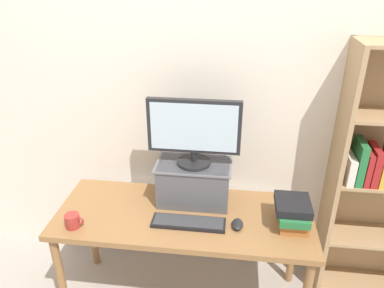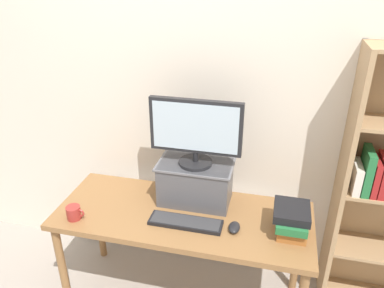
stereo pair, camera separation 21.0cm
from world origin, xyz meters
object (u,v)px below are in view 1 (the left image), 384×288
computer_monitor (194,131)px  keyboard (189,223)px  desk (184,224)px  coffee_mug (73,221)px  computer_mouse (237,224)px  book_stack (293,213)px  riser_box (194,181)px

computer_monitor → keyboard: (-0.00, -0.24, -0.47)m
desk → computer_monitor: size_ratio=2.82×
keyboard → coffee_mug: 0.66m
computer_mouse → book_stack: bearing=10.9°
desk → computer_mouse: (0.32, -0.08, 0.09)m
desk → riser_box: size_ratio=3.34×
book_stack → coffee_mug: size_ratio=2.29×
keyboard → computer_mouse: (0.28, 0.01, 0.01)m
keyboard → computer_mouse: bearing=2.7°
riser_box → coffee_mug: (-0.65, -0.35, -0.10)m
riser_box → keyboard: riser_box is taller
keyboard → book_stack: (0.59, 0.07, 0.07)m
keyboard → coffee_mug: size_ratio=3.83×
desk → coffee_mug: coffee_mug is taller
computer_monitor → computer_mouse: bearing=-39.6°
coffee_mug → keyboard: bearing=8.9°
computer_monitor → computer_mouse: size_ratio=5.23×
book_stack → coffee_mug: bearing=-172.0°
book_stack → computer_mouse: bearing=-169.1°
coffee_mug → book_stack: bearing=8.0°
desk → book_stack: bearing=-2.0°
keyboard → riser_box: bearing=90.0°
desk → keyboard: (0.04, -0.09, 0.09)m
coffee_mug → computer_mouse: bearing=7.1°
computer_monitor → keyboard: size_ratio=1.28×
coffee_mug → computer_monitor: bearing=28.0°
computer_mouse → book_stack: book_stack is taller
riser_box → book_stack: (0.59, -0.17, -0.05)m
riser_box → keyboard: bearing=-90.0°
keyboard → coffee_mug: (-0.65, -0.10, 0.03)m
desk → keyboard: 0.14m
computer_mouse → keyboard: bearing=-177.3°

